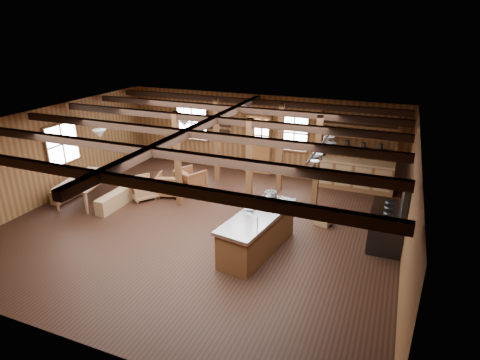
# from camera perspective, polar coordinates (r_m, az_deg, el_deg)

# --- Properties ---
(room) EXTENTS (10.04, 9.04, 2.84)m
(room) POSITION_cam_1_polar(r_m,az_deg,el_deg) (10.24, -5.90, 0.35)
(room) COLOR black
(room) RESTS_ON ground
(ceiling_joists) EXTENTS (9.80, 8.82, 0.18)m
(ceiling_joists) POSITION_cam_1_polar(r_m,az_deg,el_deg) (10.00, -5.70, 7.55)
(ceiling_joists) COLOR black
(ceiling_joists) RESTS_ON ceiling
(timber_posts) EXTENTS (3.95, 2.35, 2.80)m
(timber_posts) POSITION_cam_1_polar(r_m,az_deg,el_deg) (11.82, 1.03, 3.39)
(timber_posts) COLOR #3F2812
(timber_posts) RESTS_ON floor
(back_door) EXTENTS (1.02, 0.08, 2.15)m
(back_door) POSITION_cam_1_polar(r_m,az_deg,el_deg) (14.26, 2.51, 4.39)
(back_door) COLOR brown
(back_door) RESTS_ON floor
(window_back_left) EXTENTS (1.32, 0.06, 1.32)m
(window_back_left) POSITION_cam_1_polar(r_m,az_deg,el_deg) (15.12, -6.84, 8.07)
(window_back_left) COLOR white
(window_back_left) RESTS_ON wall_back
(window_back_right) EXTENTS (1.02, 0.06, 1.32)m
(window_back_right) POSITION_cam_1_polar(r_m,az_deg,el_deg) (13.71, 7.72, 6.64)
(window_back_right) COLOR white
(window_back_right) RESTS_ON wall_back
(window_left) EXTENTS (0.14, 1.24, 1.32)m
(window_left) POSITION_cam_1_polar(r_m,az_deg,el_deg) (13.48, -23.98, 4.69)
(window_left) COLOR white
(window_left) RESTS_ON wall_back
(notice_boards) EXTENTS (1.08, 0.03, 0.90)m
(notice_boards) POSITION_cam_1_polar(r_m,az_deg,el_deg) (14.62, -3.02, 7.89)
(notice_boards) COLOR beige
(notice_boards) RESTS_ON wall_back
(back_counter) EXTENTS (2.55, 0.60, 2.45)m
(back_counter) POSITION_cam_1_polar(r_m,az_deg,el_deg) (13.43, 15.91, 1.19)
(back_counter) COLOR brown
(back_counter) RESTS_ON floor
(pendant_lamps) EXTENTS (1.86, 2.36, 0.66)m
(pendant_lamps) POSITION_cam_1_polar(r_m,az_deg,el_deg) (11.94, -13.47, 7.24)
(pendant_lamps) COLOR #29292B
(pendant_lamps) RESTS_ON ceiling
(pot_rack) EXTENTS (0.40, 3.00, 0.46)m
(pot_rack) POSITION_cam_1_polar(r_m,az_deg,el_deg) (9.41, 11.40, 3.74)
(pot_rack) COLOR #29292B
(pot_rack) RESTS_ON ceiling
(kitchen_island) EXTENTS (1.25, 2.60, 1.20)m
(kitchen_island) POSITION_cam_1_polar(r_m,az_deg,el_deg) (9.51, 2.50, -7.43)
(kitchen_island) COLOR brown
(kitchen_island) RESTS_ON floor
(step_stool) EXTENTS (0.53, 0.43, 0.41)m
(step_stool) POSITION_cam_1_polar(r_m,az_deg,el_deg) (11.00, 11.67, -5.24)
(step_stool) COLOR olive
(step_stool) RESTS_ON floor
(commercial_range) EXTENTS (0.80, 1.55, 1.91)m
(commercial_range) POSITION_cam_1_polar(r_m,az_deg,el_deg) (10.36, 20.51, -5.43)
(commercial_range) COLOR #29292B
(commercial_range) RESTS_ON floor
(dining_table) EXTENTS (1.47, 2.17, 0.70)m
(dining_table) POSITION_cam_1_polar(r_m,az_deg,el_deg) (12.99, -20.58, -1.26)
(dining_table) COLOR brown
(dining_table) RESTS_ON floor
(bench_wall) EXTENTS (0.28, 1.47, 0.41)m
(bench_wall) POSITION_cam_1_polar(r_m,az_deg,el_deg) (13.54, -22.86, -1.35)
(bench_wall) COLOR olive
(bench_wall) RESTS_ON floor
(bench_aisle) EXTENTS (0.32, 1.68, 0.46)m
(bench_aisle) POSITION_cam_1_polar(r_m,az_deg,el_deg) (12.39, -16.95, -2.50)
(bench_aisle) COLOR olive
(bench_aisle) RESTS_ON floor
(armchair_a) EXTENTS (0.94, 0.95, 0.71)m
(armchair_a) POSITION_cam_1_polar(r_m,az_deg,el_deg) (12.72, -9.90, -0.62)
(armchair_a) COLOR brown
(armchair_a) RESTS_ON floor
(armchair_b) EXTENTS (1.03, 1.04, 0.73)m
(armchair_b) POSITION_cam_1_polar(r_m,az_deg,el_deg) (12.97, -7.05, 0.05)
(armchair_b) COLOR brown
(armchair_b) RESTS_ON floor
(armchair_c) EXTENTS (1.02, 1.03, 0.68)m
(armchair_c) POSITION_cam_1_polar(r_m,az_deg,el_deg) (12.66, -13.63, -1.09)
(armchair_c) COLOR #9A6A46
(armchair_c) RESTS_ON floor
(counter_pot) EXTENTS (0.31, 0.31, 0.18)m
(counter_pot) POSITION_cam_1_polar(r_m,az_deg,el_deg) (10.12, 4.38, -2.11)
(counter_pot) COLOR silver
(counter_pot) RESTS_ON kitchen_island
(bowl) EXTENTS (0.26, 0.26, 0.06)m
(bowl) POSITION_cam_1_polar(r_m,az_deg,el_deg) (9.49, 1.31, -4.12)
(bowl) COLOR silver
(bowl) RESTS_ON kitchen_island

